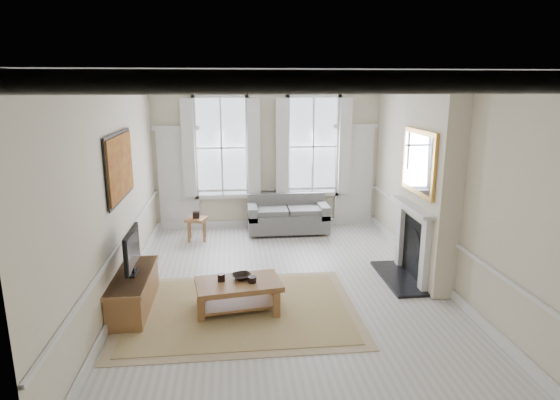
{
  "coord_description": "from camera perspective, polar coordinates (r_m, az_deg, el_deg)",
  "views": [
    {
      "loc": [
        -0.84,
        -7.09,
        3.28
      ],
      "look_at": [
        0.02,
        1.09,
        1.25
      ],
      "focal_mm": 30.0,
      "sensor_mm": 36.0,
      "label": 1
    }
  ],
  "objects": [
    {
      "name": "floor",
      "position": [
        7.86,
        0.67,
        -10.81
      ],
      "size": [
        7.2,
        7.2,
        0.0
      ],
      "primitive_type": "plane",
      "color": "#B7B5AD",
      "rests_on": "ground"
    },
    {
      "name": "ceiling",
      "position": [
        7.15,
        0.75,
        14.81
      ],
      "size": [
        7.2,
        7.2,
        0.0
      ],
      "primitive_type": "plane",
      "rotation": [
        3.14,
        0.0,
        0.0
      ],
      "color": "white",
      "rests_on": "back_wall"
    },
    {
      "name": "back_wall",
      "position": [
        10.84,
        -1.53,
        5.47
      ],
      "size": [
        5.2,
        0.0,
        5.2
      ],
      "primitive_type": "plane",
      "rotation": [
        1.57,
        0.0,
        0.0
      ],
      "color": "beige",
      "rests_on": "floor"
    },
    {
      "name": "left_wall",
      "position": [
        7.48,
        -19.5,
        0.85
      ],
      "size": [
        0.0,
        7.2,
        7.2
      ],
      "primitive_type": "plane",
      "rotation": [
        1.57,
        0.0,
        1.57
      ],
      "color": "beige",
      "rests_on": "floor"
    },
    {
      "name": "right_wall",
      "position": [
        8.04,
        19.44,
        1.72
      ],
      "size": [
        0.0,
        7.2,
        7.2
      ],
      "primitive_type": "plane",
      "rotation": [
        1.57,
        0.0,
        -1.57
      ],
      "color": "beige",
      "rests_on": "floor"
    },
    {
      "name": "window_left",
      "position": [
        10.74,
        -7.15,
        6.36
      ],
      "size": [
        1.26,
        0.2,
        2.2
      ],
      "primitive_type": null,
      "color": "#B2BCC6",
      "rests_on": "back_wall"
    },
    {
      "name": "window_right",
      "position": [
        10.9,
        4.03,
        6.54
      ],
      "size": [
        1.26,
        0.2,
        2.2
      ],
      "primitive_type": null,
      "color": "#B2BCC6",
      "rests_on": "back_wall"
    },
    {
      "name": "door_left",
      "position": [
        10.93,
        -12.28,
        2.3
      ],
      "size": [
        0.9,
        0.08,
        2.3
      ],
      "primitive_type": "cube",
      "color": "silver",
      "rests_on": "floor"
    },
    {
      "name": "door_right",
      "position": [
        11.24,
        8.99,
        2.76
      ],
      "size": [
        0.9,
        0.08,
        2.3
      ],
      "primitive_type": "cube",
      "color": "silver",
      "rests_on": "floor"
    },
    {
      "name": "painting",
      "position": [
        7.69,
        -18.91,
        3.9
      ],
      "size": [
        0.05,
        1.66,
        1.06
      ],
      "primitive_type": "cube",
      "color": "#AA751D",
      "rests_on": "left_wall"
    },
    {
      "name": "chimney_breast",
      "position": [
        8.15,
        17.74,
        2.0
      ],
      "size": [
        0.35,
        1.7,
        3.38
      ],
      "primitive_type": "cube",
      "color": "beige",
      "rests_on": "floor"
    },
    {
      "name": "hearth",
      "position": [
        8.48,
        14.23,
        -9.18
      ],
      "size": [
        0.55,
        1.5,
        0.05
      ],
      "primitive_type": "cube",
      "color": "black",
      "rests_on": "floor"
    },
    {
      "name": "fireplace",
      "position": [
        8.3,
        15.82,
        -4.56
      ],
      "size": [
        0.21,
        1.45,
        1.33
      ],
      "color": "silver",
      "rests_on": "floor"
    },
    {
      "name": "mirror",
      "position": [
        8.0,
        16.51,
        4.44
      ],
      "size": [
        0.06,
        1.26,
        1.06
      ],
      "primitive_type": "cube",
      "color": "gold",
      "rests_on": "chimney_breast"
    },
    {
      "name": "sofa",
      "position": [
        10.69,
        0.91,
        -2.03
      ],
      "size": [
        1.81,
        0.88,
        0.85
      ],
      "color": "#626260",
      "rests_on": "floor"
    },
    {
      "name": "side_table",
      "position": [
        10.26,
        -10.14,
        -2.73
      ],
      "size": [
        0.51,
        0.51,
        0.5
      ],
      "rotation": [
        0.0,
        0.0,
        -0.31
      ],
      "color": "brown",
      "rests_on": "floor"
    },
    {
      "name": "rug",
      "position": [
        7.21,
        -5.01,
        -13.17
      ],
      "size": [
        3.5,
        2.6,
        0.02
      ],
      "primitive_type": "cube",
      "color": "#9E8852",
      "rests_on": "floor"
    },
    {
      "name": "coffee_table",
      "position": [
        7.05,
        -5.07,
        -10.49
      ],
      "size": [
        1.33,
        0.89,
        0.46
      ],
      "rotation": [
        0.0,
        0.0,
        0.14
      ],
      "color": "brown",
      "rests_on": "rug"
    },
    {
      "name": "ceramic_pot_a",
      "position": [
        7.04,
        -7.17,
        -9.35
      ],
      "size": [
        0.11,
        0.11,
        0.11
      ],
      "primitive_type": "cylinder",
      "color": "black",
      "rests_on": "coffee_table"
    },
    {
      "name": "ceramic_pot_b",
      "position": [
        6.95,
        -3.42,
        -9.66
      ],
      "size": [
        0.13,
        0.13,
        0.09
      ],
      "primitive_type": "cylinder",
      "color": "black",
      "rests_on": "coffee_table"
    },
    {
      "name": "bowl",
      "position": [
        7.09,
        -4.7,
        -9.29
      ],
      "size": [
        0.36,
        0.36,
        0.07
      ],
      "primitive_type": "imported",
      "rotation": [
        0.0,
        0.0,
        0.3
      ],
      "color": "black",
      "rests_on": "coffee_table"
    },
    {
      "name": "tv_stand",
      "position": [
        7.45,
        -17.4,
        -10.6
      ],
      "size": [
        0.49,
        1.54,
        0.55
      ],
      "primitive_type": "cube",
      "color": "brown",
      "rests_on": "floor"
    },
    {
      "name": "tv",
      "position": [
        7.21,
        -17.6,
        -5.74
      ],
      "size": [
        0.08,
        0.9,
        0.68
      ],
      "color": "black",
      "rests_on": "tv_stand"
    }
  ]
}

